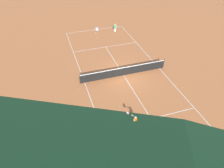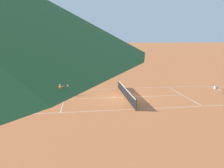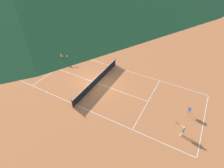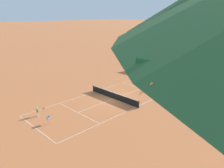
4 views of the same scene
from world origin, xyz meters
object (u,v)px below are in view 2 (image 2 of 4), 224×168
player_far_baseline (61,89)px  ball_hopper (216,88)px  tennis_net (125,93)px  tennis_ball_alley_left (93,113)px  tennis_ball_far_corner (205,93)px  tennis_ball_near_corner (112,87)px  tennis_ball_by_net_left (97,99)px  tennis_ball_alley_right (207,89)px

player_far_baseline → ball_hopper: (-1.60, -17.25, -0.09)m
ball_hopper → tennis_net: bearing=90.4°
player_far_baseline → tennis_ball_alley_left: size_ratio=19.36×
tennis_net → tennis_ball_far_corner: 9.23m
tennis_ball_alley_left → tennis_ball_near_corner: 10.02m
tennis_net → tennis_ball_far_corner: bearing=-88.1°
tennis_ball_by_net_left → ball_hopper: 13.50m
tennis_ball_near_corner → ball_hopper: 12.17m
player_far_baseline → tennis_ball_near_corner: size_ratio=19.36×
tennis_ball_alley_left → tennis_ball_far_corner: bearing=-68.9°
player_far_baseline → tennis_ball_alley_left: player_far_baseline is taller
tennis_ball_alley_right → tennis_ball_by_net_left: size_ratio=1.00×
tennis_ball_far_corner → tennis_ball_alley_right: bearing=-36.8°
player_far_baseline → tennis_ball_alley_right: 17.59m
player_far_baseline → tennis_ball_alley_right: (0.63, -17.56, -0.71)m
ball_hopper → tennis_ball_alley_right: bearing=-7.8°
tennis_ball_by_net_left → tennis_ball_near_corner: (5.38, -2.32, 0.00)m
player_far_baseline → tennis_ball_by_net_left: (-2.15, -3.78, -0.71)m
tennis_net → tennis_ball_alley_right: bearing=-77.9°
player_far_baseline → ball_hopper: size_ratio=1.44×
player_far_baseline → tennis_ball_alley_right: bearing=-87.9°
tennis_ball_by_net_left → tennis_ball_near_corner: same height
tennis_ball_near_corner → ball_hopper: (-4.82, -11.15, 0.62)m
tennis_ball_by_net_left → ball_hopper: ball_hopper is taller
tennis_ball_by_net_left → player_far_baseline: bearing=60.3°
tennis_net → tennis_ball_alley_left: (-4.68, 3.70, -0.47)m
tennis_net → tennis_ball_alley_right: tennis_net is taller
tennis_ball_alley_right → tennis_ball_alley_left: same height
tennis_ball_alley_right → tennis_ball_far_corner: bearing=143.2°
tennis_ball_by_net_left → tennis_ball_far_corner: bearing=-86.4°
tennis_ball_alley_left → tennis_ball_far_corner: 13.84m
tennis_ball_alley_right → tennis_ball_by_net_left: (-2.79, 13.78, 0.00)m
tennis_ball_far_corner → ball_hopper: bearing=-100.7°
tennis_net → tennis_ball_far_corner: tennis_net is taller
tennis_net → tennis_ball_alley_right: 10.97m
tennis_net → tennis_ball_alley_right: (2.31, -10.71, -0.47)m
tennis_ball_near_corner → ball_hopper: bearing=-113.4°
tennis_ball_alley_right → tennis_ball_near_corner: size_ratio=1.00×
tennis_net → tennis_ball_by_net_left: bearing=98.9°
tennis_ball_alley_left → tennis_ball_by_net_left: bearing=-8.6°
tennis_net → tennis_ball_by_net_left: 3.14m
tennis_net → tennis_ball_near_corner: 4.98m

